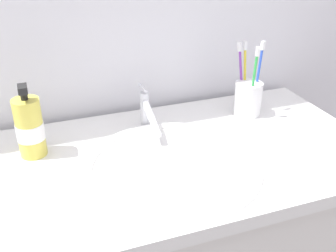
{
  "coord_description": "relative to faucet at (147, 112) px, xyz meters",
  "views": [
    {
      "loc": [
        -0.24,
        -0.78,
        1.38
      ],
      "look_at": [
        0.04,
        -0.02,
        0.96
      ],
      "focal_mm": 43.01,
      "sensor_mm": 36.0,
      "label": 1
    }
  ],
  "objects": [
    {
      "name": "soap_dispenser",
      "position": [
        -0.3,
        -0.03,
        0.02
      ],
      "size": [
        0.07,
        0.07,
        0.18
      ],
      "color": "#DBCC4C",
      "rests_on": "vanity_counter"
    },
    {
      "name": "toothbrush_cup",
      "position": [
        0.3,
        -0.01,
        -0.0
      ],
      "size": [
        0.08,
        0.08,
        0.1
      ],
      "primitive_type": "cylinder",
      "color": "white",
      "rests_on": "vanity_counter"
    },
    {
      "name": "faucet",
      "position": [
        0.0,
        0.0,
        0.0
      ],
      "size": [
        0.02,
        0.16,
        0.11
      ],
      "color": "silver",
      "rests_on": "sink_basin"
    },
    {
      "name": "toothbrush_purple",
      "position": [
        0.29,
        0.03,
        0.06
      ],
      "size": [
        0.03,
        0.04,
        0.2
      ],
      "color": "purple",
      "rests_on": "toothbrush_cup"
    },
    {
      "name": "toothbrush_blue",
      "position": [
        0.33,
        -0.0,
        0.07
      ],
      "size": [
        0.03,
        0.02,
        0.2
      ],
      "color": "blue",
      "rests_on": "toothbrush_cup"
    },
    {
      "name": "sink_basin",
      "position": [
        -0.0,
        -0.19,
        -0.09
      ],
      "size": [
        0.41,
        0.41,
        0.11
      ],
      "color": "white",
      "rests_on": "vanity_counter"
    },
    {
      "name": "toothbrush_green",
      "position": [
        0.3,
        -0.03,
        0.07
      ],
      "size": [
        0.02,
        0.04,
        0.2
      ],
      "color": "green",
      "rests_on": "toothbrush_cup"
    },
    {
      "name": "toothbrush_yellow",
      "position": [
        0.3,
        0.03,
        0.06
      ],
      "size": [
        0.01,
        0.05,
        0.2
      ],
      "color": "yellow",
      "rests_on": "toothbrush_cup"
    }
  ]
}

